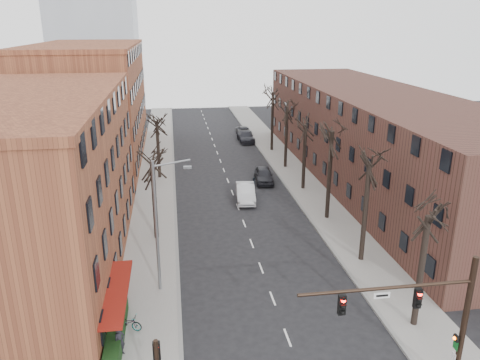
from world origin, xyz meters
name	(u,v)px	position (x,y,z in m)	size (l,w,h in m)	color
sidewalk_left	(157,175)	(-8.00, 35.00, 0.07)	(4.00, 90.00, 0.15)	gray
sidewalk_right	(290,169)	(8.00, 35.00, 0.07)	(4.00, 90.00, 0.15)	gray
building_left_near	(29,187)	(-16.00, 15.00, 6.00)	(12.00, 26.00, 12.00)	brown
building_left_far	(91,105)	(-16.00, 44.00, 7.00)	(12.00, 28.00, 14.00)	brown
building_right	(374,137)	(16.00, 30.00, 5.00)	(12.00, 50.00, 10.00)	#462721
awning_left	(121,331)	(-9.40, 6.00, 0.00)	(1.20, 7.00, 0.15)	maroon
hedge	(116,332)	(-9.50, 5.00, 0.65)	(0.80, 6.00, 1.00)	#173412
tree_right_a	(413,326)	(7.60, 4.00, 0.00)	(5.20, 5.20, 10.00)	black
tree_right_b	(361,261)	(7.60, 12.00, 0.00)	(5.20, 5.20, 10.80)	black
tree_right_c	(327,219)	(7.60, 20.00, 0.00)	(5.20, 5.20, 11.60)	black
tree_right_d	(303,189)	(7.60, 28.00, 0.00)	(5.20, 5.20, 10.00)	black
tree_right_e	(285,167)	(7.60, 36.00, 0.00)	(5.20, 5.20, 10.80)	black
tree_right_f	(272,151)	(7.60, 44.00, 0.00)	(5.20, 5.20, 11.60)	black
tree_left_a	(157,239)	(-7.60, 18.00, 0.00)	(5.20, 5.20, 9.50)	black
tree_left_b	(160,178)	(-7.60, 34.00, 0.00)	(5.20, 5.20, 9.50)	black
signal_mast_arm	(435,315)	(5.45, -1.00, 4.40)	(8.14, 0.30, 7.20)	black
streetlight	(159,221)	(-7.03, 10.00, 5.01)	(2.45, 0.22, 9.03)	slate
silver_sedan	(245,193)	(1.00, 25.60, 0.84)	(1.77, 5.08, 1.67)	#ACAEB3
parked_car_near	(264,175)	(3.94, 31.00, 0.82)	(1.93, 4.79, 1.63)	black
parked_car_mid	(246,136)	(4.86, 49.79, 0.77)	(2.16, 5.32, 1.54)	#22232A
parked_car_far	(244,131)	(5.30, 54.39, 0.61)	(2.02, 4.38, 1.22)	#5B5E63
pedestrian_a	(120,341)	(-9.17, 3.73, 0.99)	(0.61, 0.40, 1.67)	black
pedestrian_crossing	(254,185)	(2.18, 27.52, 0.87)	(1.02, 0.42, 1.74)	black
bicycle	(127,322)	(-8.99, 5.88, 0.62)	(0.62, 1.78, 0.94)	gray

